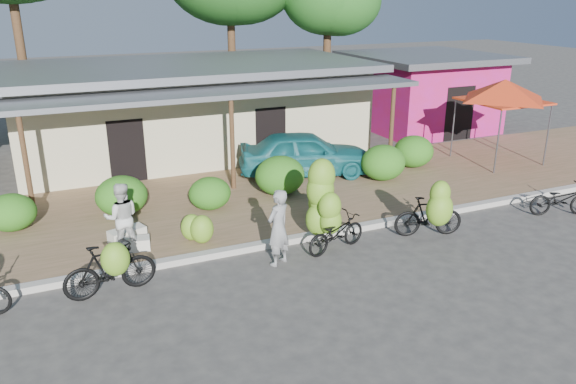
{
  "coord_description": "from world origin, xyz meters",
  "views": [
    {
      "loc": [
        -5.01,
        -9.35,
        5.72
      ],
      "look_at": [
        0.14,
        2.31,
        1.2
      ],
      "focal_mm": 35.0,
      "sensor_mm": 36.0,
      "label": 1
    }
  ],
  "objects_px": {
    "red_canopy": "(504,90)",
    "sack_near": "(127,235)",
    "bystander": "(122,218)",
    "bike_right": "(432,212)",
    "vendor": "(278,228)",
    "sack_far": "(133,244)",
    "teal_van": "(305,153)",
    "bike_far_right": "(561,199)",
    "bike_left": "(110,268)",
    "bike_center": "(328,212)"
  },
  "relations": [
    {
      "from": "red_canopy",
      "to": "sack_near",
      "type": "height_order",
      "value": "red_canopy"
    },
    {
      "from": "red_canopy",
      "to": "bystander",
      "type": "relative_size",
      "value": 2.14
    },
    {
      "from": "bike_right",
      "to": "vendor",
      "type": "relative_size",
      "value": 1.02
    },
    {
      "from": "sack_far",
      "to": "teal_van",
      "type": "xyz_separation_m",
      "value": [
        6.08,
        3.56,
        0.58
      ]
    },
    {
      "from": "bike_right",
      "to": "sack_far",
      "type": "xyz_separation_m",
      "value": [
        -6.83,
        2.06,
        -0.44
      ]
    },
    {
      "from": "bike_right",
      "to": "bystander",
      "type": "bearing_deg",
      "value": 90.82
    },
    {
      "from": "bike_far_right",
      "to": "teal_van",
      "type": "bearing_deg",
      "value": 61.4
    },
    {
      "from": "bike_right",
      "to": "bike_far_right",
      "type": "height_order",
      "value": "bike_right"
    },
    {
      "from": "bike_left",
      "to": "sack_far",
      "type": "bearing_deg",
      "value": -27.84
    },
    {
      "from": "bike_left",
      "to": "bystander",
      "type": "xyz_separation_m",
      "value": [
        0.5,
        1.79,
        0.32
      ]
    },
    {
      "from": "bike_far_right",
      "to": "vendor",
      "type": "height_order",
      "value": "vendor"
    },
    {
      "from": "sack_near",
      "to": "bystander",
      "type": "bearing_deg",
      "value": -104.67
    },
    {
      "from": "vendor",
      "to": "bystander",
      "type": "height_order",
      "value": "bystander"
    },
    {
      "from": "bike_left",
      "to": "vendor",
      "type": "bearing_deg",
      "value": -96.92
    },
    {
      "from": "red_canopy",
      "to": "bystander",
      "type": "distance_m",
      "value": 13.47
    },
    {
      "from": "bike_right",
      "to": "sack_near",
      "type": "height_order",
      "value": "bike_right"
    },
    {
      "from": "bike_center",
      "to": "bike_far_right",
      "type": "distance_m",
      "value": 6.79
    },
    {
      "from": "sack_near",
      "to": "bike_left",
      "type": "bearing_deg",
      "value": -105.46
    },
    {
      "from": "bike_far_right",
      "to": "bike_left",
      "type": "bearing_deg",
      "value": 108.45
    },
    {
      "from": "bike_far_right",
      "to": "vendor",
      "type": "relative_size",
      "value": 1.03
    },
    {
      "from": "bike_left",
      "to": "bike_center",
      "type": "height_order",
      "value": "bike_center"
    },
    {
      "from": "bike_center",
      "to": "sack_near",
      "type": "distance_m",
      "value": 4.82
    },
    {
      "from": "bike_left",
      "to": "bike_center",
      "type": "xyz_separation_m",
      "value": [
        5.0,
        0.35,
        0.26
      ]
    },
    {
      "from": "red_canopy",
      "to": "bike_far_right",
      "type": "bearing_deg",
      "value": -113.39
    },
    {
      "from": "sack_near",
      "to": "vendor",
      "type": "bearing_deg",
      "value": -39.02
    },
    {
      "from": "bike_far_right",
      "to": "sack_far",
      "type": "distance_m",
      "value": 11.26
    },
    {
      "from": "bike_center",
      "to": "red_canopy",
      "type": "bearing_deg",
      "value": -81.55
    },
    {
      "from": "red_canopy",
      "to": "bike_left",
      "type": "xyz_separation_m",
      "value": [
        -13.67,
        -4.05,
        -1.99
      ]
    },
    {
      "from": "bike_center",
      "to": "bike_far_right",
      "type": "xyz_separation_m",
      "value": [
        6.74,
        -0.78,
        -0.43
      ]
    },
    {
      "from": "sack_near",
      "to": "bike_far_right",
      "type": "bearing_deg",
      "value": -13.99
    },
    {
      "from": "bike_far_right",
      "to": "bike_right",
      "type": "bearing_deg",
      "value": 108.93
    },
    {
      "from": "red_canopy",
      "to": "teal_van",
      "type": "distance_m",
      "value": 7.23
    },
    {
      "from": "red_canopy",
      "to": "bike_left",
      "type": "distance_m",
      "value": 14.4
    },
    {
      "from": "sack_near",
      "to": "vendor",
      "type": "distance_m",
      "value": 3.82
    },
    {
      "from": "bike_far_right",
      "to": "sack_far",
      "type": "height_order",
      "value": "bike_far_right"
    },
    {
      "from": "red_canopy",
      "to": "bystander",
      "type": "xyz_separation_m",
      "value": [
        -13.17,
        -2.26,
        -1.67
      ]
    },
    {
      "from": "bystander",
      "to": "bike_far_right",
      "type": "bearing_deg",
      "value": 177.01
    },
    {
      "from": "red_canopy",
      "to": "bike_center",
      "type": "bearing_deg",
      "value": -156.89
    },
    {
      "from": "bike_left",
      "to": "sack_near",
      "type": "xyz_separation_m",
      "value": [
        0.65,
        2.33,
        -0.35
      ]
    },
    {
      "from": "bike_left",
      "to": "bike_right",
      "type": "xyz_separation_m",
      "value": [
        7.52,
        -0.31,
        0.08
      ]
    },
    {
      "from": "bike_right",
      "to": "bike_far_right",
      "type": "bearing_deg",
      "value": -74.13
    },
    {
      "from": "sack_near",
      "to": "teal_van",
      "type": "xyz_separation_m",
      "value": [
        6.13,
        2.97,
        0.57
      ]
    },
    {
      "from": "sack_far",
      "to": "vendor",
      "type": "xyz_separation_m",
      "value": [
        2.89,
        -1.79,
        0.62
      ]
    },
    {
      "from": "sack_near",
      "to": "teal_van",
      "type": "relative_size",
      "value": 0.2
    },
    {
      "from": "bike_left",
      "to": "sack_near",
      "type": "bearing_deg",
      "value": -21.72
    },
    {
      "from": "bike_right",
      "to": "teal_van",
      "type": "distance_m",
      "value": 5.67
    },
    {
      "from": "vendor",
      "to": "bike_right",
      "type": "bearing_deg",
      "value": 147.53
    },
    {
      "from": "bike_center",
      "to": "vendor",
      "type": "height_order",
      "value": "bike_center"
    },
    {
      "from": "vendor",
      "to": "red_canopy",
      "type": "bearing_deg",
      "value": 173.48
    },
    {
      "from": "bike_center",
      "to": "sack_near",
      "type": "bearing_deg",
      "value": 50.83
    }
  ]
}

